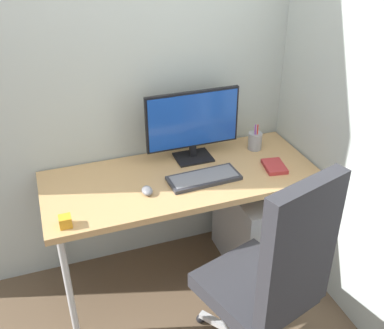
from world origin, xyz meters
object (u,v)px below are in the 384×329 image
(monitor, at_px, (193,123))
(keyboard, at_px, (204,178))
(office_chair, at_px, (273,277))
(filing_cabinet, at_px, (263,223))
(pen_holder, at_px, (255,141))
(mouse, at_px, (147,191))
(desk_clamp_accessory, at_px, (65,221))
(notebook, at_px, (274,166))

(monitor, height_order, keyboard, monitor)
(office_chair, distance_m, filing_cabinet, 0.87)
(filing_cabinet, distance_m, pen_holder, 0.54)
(office_chair, height_order, mouse, office_chair)
(office_chair, height_order, desk_clamp_accessory, office_chair)
(mouse, distance_m, pen_holder, 0.79)
(office_chair, distance_m, monitor, 0.99)
(office_chair, bearing_deg, filing_cabinet, 63.67)
(notebook, bearing_deg, keyboard, -173.23)
(keyboard, height_order, notebook, same)
(office_chair, bearing_deg, keyboard, 96.13)
(keyboard, distance_m, pen_holder, 0.48)
(filing_cabinet, relative_size, notebook, 3.49)
(mouse, bearing_deg, office_chair, -56.85)
(monitor, distance_m, pen_holder, 0.43)
(filing_cabinet, bearing_deg, desk_clamp_accessory, -169.81)
(notebook, xyz_separation_m, desk_clamp_accessory, (-1.18, -0.14, 0.02))
(keyboard, xyz_separation_m, desk_clamp_accessory, (-0.76, -0.16, 0.02))
(office_chair, height_order, pen_holder, office_chair)
(office_chair, distance_m, mouse, 0.77)
(office_chair, bearing_deg, mouse, 121.68)
(filing_cabinet, distance_m, monitor, 0.81)
(filing_cabinet, height_order, mouse, mouse)
(monitor, relative_size, mouse, 6.60)
(keyboard, xyz_separation_m, pen_holder, (0.42, 0.23, 0.04))
(keyboard, bearing_deg, notebook, -2.72)
(office_chair, xyz_separation_m, notebook, (0.35, 0.65, 0.14))
(filing_cabinet, height_order, pen_holder, pen_holder)
(filing_cabinet, relative_size, monitor, 1.01)
(pen_holder, height_order, notebook, pen_holder)
(desk_clamp_accessory, bearing_deg, mouse, 17.42)
(mouse, height_order, notebook, mouse)
(monitor, height_order, pen_holder, monitor)
(filing_cabinet, height_order, monitor, monitor)
(mouse, height_order, pen_holder, pen_holder)
(office_chair, distance_m, keyboard, 0.69)
(pen_holder, relative_size, desk_clamp_accessory, 2.94)
(office_chair, relative_size, keyboard, 2.89)
(keyboard, distance_m, mouse, 0.33)
(keyboard, distance_m, notebook, 0.42)
(filing_cabinet, distance_m, desk_clamp_accessory, 1.30)
(mouse, bearing_deg, desk_clamp_accessory, -161.12)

